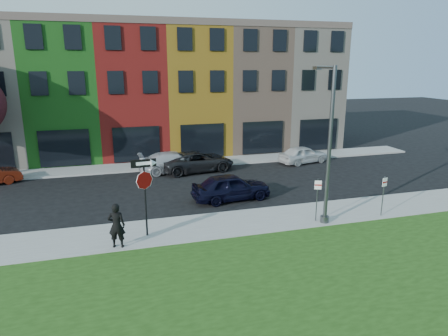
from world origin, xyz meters
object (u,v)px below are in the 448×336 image
object	(u,v)px
stop_sign	(145,182)
street_lamp	(328,146)
man	(117,225)
sedan_near	(231,187)

from	to	relation	value
stop_sign	street_lamp	size ratio (longest dim) A/B	0.47
man	sedan_near	bearing A→B (deg)	-129.71
stop_sign	sedan_near	xyz separation A→B (m)	(4.96, 3.77, -1.78)
man	sedan_near	xyz separation A→B (m)	(6.21, 4.57, -0.31)
man	stop_sign	bearing A→B (deg)	-133.50
sedan_near	street_lamp	distance (m)	6.17
stop_sign	man	bearing A→B (deg)	-153.02
stop_sign	man	world-z (taller)	stop_sign
stop_sign	street_lamp	world-z (taller)	street_lamp
man	street_lamp	bearing A→B (deg)	-164.73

